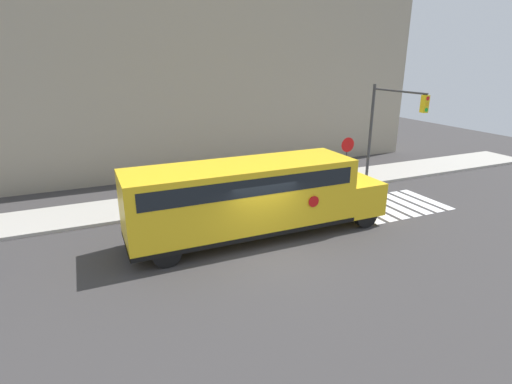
# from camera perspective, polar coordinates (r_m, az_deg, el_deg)

# --- Properties ---
(ground_plane) EXTENTS (60.00, 60.00, 0.00)m
(ground_plane) POSITION_cam_1_polar(r_m,az_deg,el_deg) (14.84, 1.68, -8.58)
(ground_plane) COLOR #3A3838
(sidewalk_strip) EXTENTS (44.00, 3.00, 0.15)m
(sidewalk_strip) POSITION_cam_1_polar(r_m,az_deg,el_deg) (20.40, -6.18, -0.71)
(sidewalk_strip) COLOR #B2ADA3
(sidewalk_strip) RESTS_ON ground
(building_backdrop) EXTENTS (32.00, 4.00, 10.54)m
(building_backdrop) POSITION_cam_1_polar(r_m,az_deg,el_deg) (25.59, -11.24, 14.86)
(building_backdrop) COLOR #9E937F
(building_backdrop) RESTS_ON ground
(crosswalk_stripes) EXTENTS (4.70, 3.20, 0.01)m
(crosswalk_stripes) POSITION_cam_1_polar(r_m,az_deg,el_deg) (20.49, 19.05, -1.78)
(crosswalk_stripes) COLOR white
(crosswalk_stripes) RESTS_ON ground
(school_bus) EXTENTS (10.45, 2.57, 3.01)m
(school_bus) POSITION_cam_1_polar(r_m,az_deg,el_deg) (15.43, -0.72, -0.46)
(school_bus) COLOR yellow
(school_bus) RESTS_ON ground
(stop_sign) EXTENTS (0.80, 0.10, 2.75)m
(stop_sign) POSITION_cam_1_polar(r_m,az_deg,el_deg) (22.29, 12.86, 5.37)
(stop_sign) COLOR #38383A
(stop_sign) RESTS_ON ground
(traffic_light) EXTENTS (0.28, 3.83, 5.46)m
(traffic_light) POSITION_cam_1_polar(r_m,az_deg,el_deg) (22.32, 18.25, 9.62)
(traffic_light) COLOR #38383A
(traffic_light) RESTS_ON ground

